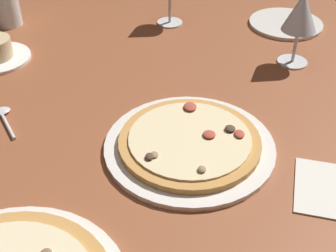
% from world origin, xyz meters
% --- Properties ---
extents(dining_table, '(1.50, 1.10, 0.04)m').
position_xyz_m(dining_table, '(0.00, 0.00, 0.02)').
color(dining_table, brown).
rests_on(dining_table, ground).
extents(pizza_main, '(0.31, 0.31, 0.03)m').
position_xyz_m(pizza_main, '(-0.06, -0.08, 0.05)').
color(pizza_main, silver).
rests_on(pizza_main, dining_table).
extents(wine_glass_near, '(0.08, 0.08, 0.17)m').
position_xyz_m(wine_glass_near, '(0.26, -0.34, 0.16)').
color(wine_glass_near, silver).
rests_on(wine_glass_near, dining_table).
extents(water_glass, '(0.07, 0.07, 0.12)m').
position_xyz_m(water_glass, '(0.47, 0.39, 0.09)').
color(water_glass, silver).
rests_on(water_glass, dining_table).
extents(side_plate, '(0.20, 0.20, 0.01)m').
position_xyz_m(side_plate, '(0.46, -0.36, 0.04)').
color(side_plate, silver).
rests_on(side_plate, dining_table).
extents(spoon, '(0.11, 0.08, 0.01)m').
position_xyz_m(spoon, '(0.04, 0.29, 0.04)').
color(spoon, silver).
rests_on(spoon, dining_table).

